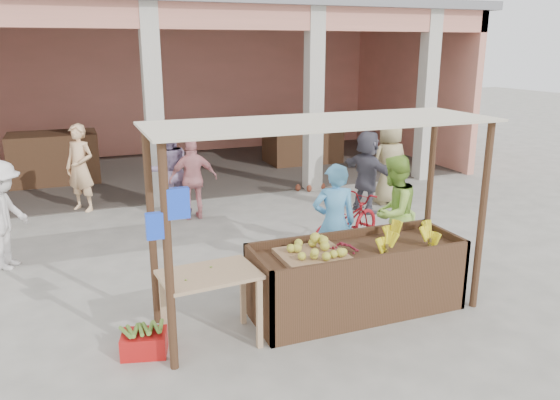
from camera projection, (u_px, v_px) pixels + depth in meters
name	position (u px, v px, depth m)	size (l,w,h in m)	color
ground	(319.00, 317.00, 6.66)	(60.00, 60.00, 0.00)	slate
market_building	(173.00, 66.00, 13.94)	(14.40, 6.40, 4.20)	#E08775
fruit_stall	(356.00, 280.00, 6.72)	(2.60, 0.95, 0.80)	#462B1C
stall_awning	(319.00, 157.00, 6.17)	(4.09, 1.35, 2.39)	#462B1C
banana_heap	(406.00, 236.00, 6.82)	(1.04, 0.57, 0.19)	yellow
melon_tray	(312.00, 250.00, 6.34)	(0.77, 0.66, 0.20)	#8F6A4A
berry_heap	(342.00, 248.00, 6.51)	(0.42, 0.34, 0.13)	maroon
side_table	(209.00, 285.00, 5.90)	(1.09, 0.78, 0.84)	tan
papaya_pile	(209.00, 263.00, 5.83)	(0.77, 0.44, 0.22)	#58902F
red_crate	(144.00, 344.00, 5.83)	(0.47, 0.34, 0.24)	#B21413
plantain_bundle	(143.00, 330.00, 5.78)	(0.35, 0.25, 0.07)	#58822F
produce_sacks	(310.00, 177.00, 12.42)	(1.03, 0.77, 0.63)	maroon
vendor_blue	(334.00, 219.00, 7.48)	(0.67, 0.49, 1.79)	#51A4E0
vendor_green	(393.00, 210.00, 7.91)	(0.86, 0.50, 1.79)	#9BD14B
motorcycle	(346.00, 222.00, 8.80)	(1.71, 0.59, 0.90)	maroon
shopper_a	(3.00, 211.00, 7.92)	(1.12, 0.56, 1.74)	silver
shopper_b	(193.00, 176.00, 10.25)	(0.97, 0.52, 1.65)	#CD7F82
shopper_c	(390.00, 158.00, 11.22)	(0.92, 0.60, 1.92)	tan
shopper_d	(367.00, 169.00, 10.68)	(1.58, 0.65, 1.71)	#4A4855
shopper_e	(80.00, 166.00, 10.74)	(0.67, 0.51, 1.81)	#F1BE8A
shopper_f	(168.00, 166.00, 10.47)	(0.94, 0.54, 1.92)	gray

